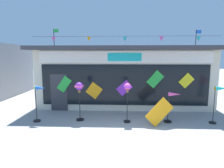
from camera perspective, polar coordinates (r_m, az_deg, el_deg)
ground_plane at (r=6.86m, az=2.85°, el=-17.27°), size 80.00×80.00×0.00m
kite_shop_building at (r=12.86m, az=3.47°, el=2.96°), size 10.28×6.39×4.78m
wind_spinner_far_left at (r=9.17m, az=-21.11°, el=-3.76°), size 0.64×0.32×1.66m
wind_spinner_left at (r=8.79m, az=-9.79°, el=-2.00°), size 0.36×0.36×1.79m
wind_spinner_center_left at (r=8.45m, az=4.64°, el=-2.54°), size 0.32×0.32×1.79m
wind_spinner_center_right at (r=8.93m, az=17.72°, el=-5.14°), size 0.71×0.35×1.39m
wind_spinner_right at (r=9.51m, az=29.54°, el=-3.21°), size 0.68×0.30×1.68m
display_kite_on_ground at (r=8.36m, az=14.06°, el=-8.17°), size 1.25×0.27×1.25m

